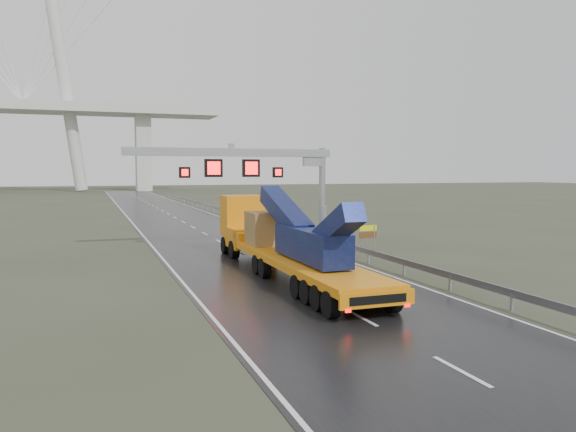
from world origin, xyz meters
name	(u,v)px	position (x,y,z in m)	size (l,w,h in m)	color
ground	(339,306)	(0.00, 0.00, 0.00)	(400.00, 400.00, 0.00)	#373A28
road	(183,222)	(0.00, 40.00, 0.01)	(11.00, 200.00, 0.02)	black
guardrail	(264,222)	(6.10, 30.00, 0.70)	(0.20, 140.00, 1.40)	gray
sign_gantry	(260,169)	(2.10, 17.99, 5.61)	(14.90, 1.20, 7.42)	silver
heavy_haul_truck	(276,238)	(0.21, 8.79, 1.81)	(3.04, 19.93, 4.68)	orange
exit_sign_pair	(368,235)	(7.10, 11.01, 1.48)	(1.24, 0.14, 2.12)	gray
striped_barrier	(311,238)	(6.00, 17.85, 0.54)	(0.64, 0.35, 1.09)	red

